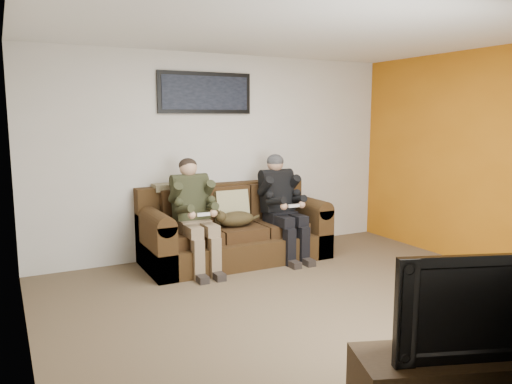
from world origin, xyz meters
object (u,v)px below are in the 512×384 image
person_left (194,208)px  framed_poster (205,93)px  cat (235,219)px  sofa (233,232)px  person_right (281,200)px  television (477,302)px

person_left → framed_poster: size_ratio=1.05×
cat → framed_poster: 1.64m
person_left → cat: (0.54, 0.02, -0.18)m
sofa → cat: bearing=-108.0°
person_right → television: person_right is taller
person_right → cat: (-0.65, 0.02, -0.19)m
person_left → television: (0.40, -3.59, 0.00)m
framed_poster → sofa: bearing=-62.5°
person_left → framed_poster: 1.52m
framed_poster → television: (0.01, -4.17, -1.35)m
person_right → person_left: bearing=-180.0°
sofa → person_right: (0.59, -0.19, 0.39)m
framed_poster → television: size_ratio=1.16×
sofa → person_right: 0.74m
sofa → cat: size_ratio=3.49×
person_left → television: 3.61m
sofa → framed_poster: size_ratio=1.84×
sofa → person_left: person_left is taller
person_right → framed_poster: framed_poster is taller
cat → person_right: bearing=-1.4°
sofa → television: bearing=-92.9°
sofa → television: 3.81m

